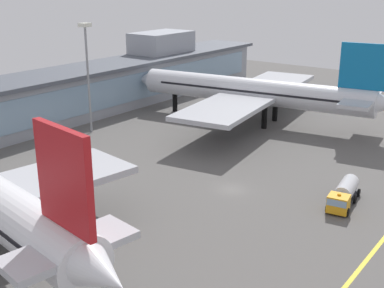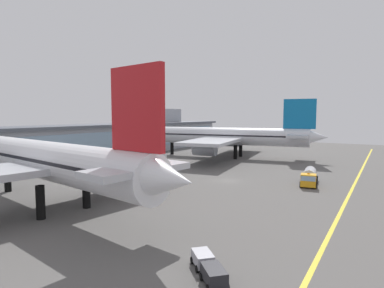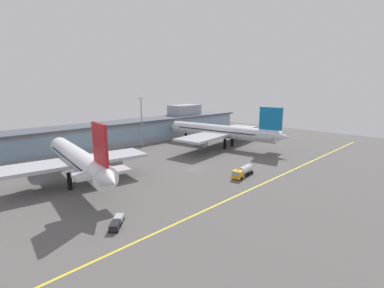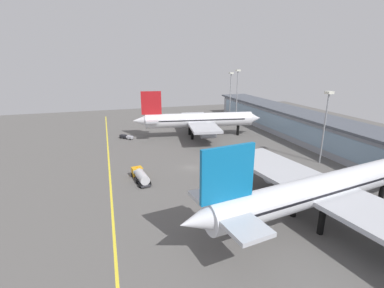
{
  "view_description": "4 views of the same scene",
  "coord_description": "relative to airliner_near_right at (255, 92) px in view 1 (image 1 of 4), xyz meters",
  "views": [
    {
      "loc": [
        -56.98,
        -35.83,
        29.04
      ],
      "look_at": [
        -2.56,
        5.21,
        6.51
      ],
      "focal_mm": 47.49,
      "sensor_mm": 36.0,
      "label": 1
    },
    {
      "loc": [
        -58.35,
        -26.99,
        13.16
      ],
      "look_at": [
        7.01,
        12.77,
        6.24
      ],
      "focal_mm": 30.23,
      "sensor_mm": 36.0,
      "label": 2
    },
    {
      "loc": [
        -60.4,
        -58.56,
        25.44
      ],
      "look_at": [
        7.45,
        8.36,
        5.8
      ],
      "focal_mm": 26.41,
      "sensor_mm": 36.0,
      "label": 3
    },
    {
      "loc": [
        69.63,
        -21.37,
        29.27
      ],
      "look_at": [
        -8.23,
        2.91,
        4.35
      ],
      "focal_mm": 25.94,
      "sensor_mm": 36.0,
      "label": 4
    }
  ],
  "objects": [
    {
      "name": "ground_plane",
      "position": [
        -32.63,
        -15.44,
        -6.42
      ],
      "size": [
        208.15,
        208.15,
        0.0
      ],
      "primitive_type": "plane",
      "color": "#5B5956"
    },
    {
      "name": "terminal_building",
      "position": [
        -30.46,
        33.29,
        -0.87
      ],
      "size": [
        151.68,
        14.0,
        15.47
      ],
      "color": "#9399A3",
      "rests_on": "ground"
    },
    {
      "name": "airliner_near_right",
      "position": [
        0.0,
        0.0,
        0.0
      ],
      "size": [
        51.01,
        57.84,
        17.64
      ],
      "rotation": [
        0.0,
        0.0,
        1.72
      ],
      "color": "black",
      "rests_on": "ground"
    },
    {
      "name": "fuel_tanker_truck",
      "position": [
        -28.02,
        -30.1,
        -4.92
      ],
      "size": [
        9.31,
        4.08,
        2.9
      ],
      "rotation": [
        0.0,
        0.0,
        3.29
      ],
      "color": "black",
      "rests_on": "ground"
    },
    {
      "name": "apron_light_mast_west",
      "position": [
        -25.17,
        22.12,
        7.53
      ],
      "size": [
        1.8,
        1.8,
        20.93
      ],
      "color": "gray",
      "rests_on": "ground"
    }
  ]
}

